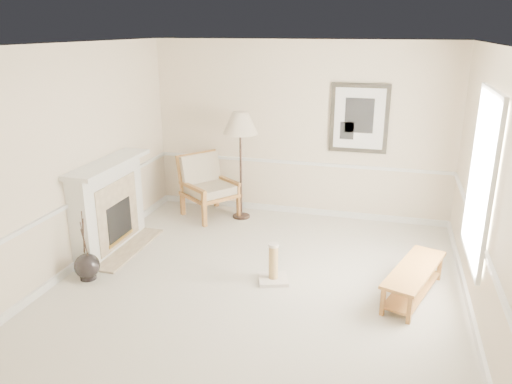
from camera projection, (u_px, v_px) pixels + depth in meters
ground at (256, 288)px, 6.19m from camera, size 5.50×5.50×0.00m
room at (270, 140)px, 5.64m from camera, size 5.04×5.54×2.92m
fireplace at (110, 206)px, 7.12m from camera, size 0.64×1.64×1.31m
floor_vase at (87, 267)px, 6.36m from camera, size 0.32×0.32×0.94m
armchair at (206, 183)px, 8.47m from camera, size 1.14×1.13×1.04m
floor_lamp at (240, 126)px, 8.00m from camera, size 0.69×0.69×1.80m
bench at (414, 277)px, 5.93m from camera, size 0.80×1.38×0.38m
scratching_post at (273, 269)px, 6.31m from camera, size 0.46×0.46×0.52m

